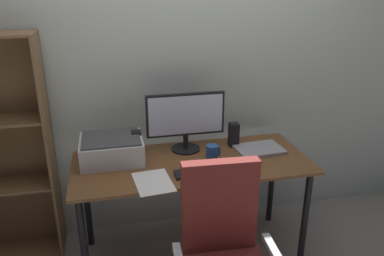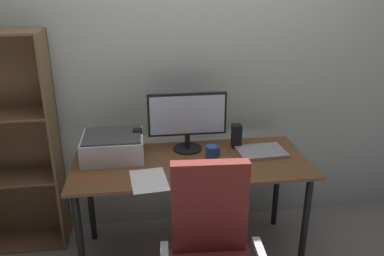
{
  "view_description": "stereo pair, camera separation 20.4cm",
  "coord_description": "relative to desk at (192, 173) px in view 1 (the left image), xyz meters",
  "views": [
    {
      "loc": [
        -0.5,
        -2.24,
        1.86
      ],
      "look_at": [
        0.01,
        0.05,
        0.95
      ],
      "focal_mm": 36.3,
      "sensor_mm": 36.0,
      "label": 1
    },
    {
      "loc": [
        -0.3,
        -2.28,
        1.86
      ],
      "look_at": [
        0.01,
        0.05,
        0.95
      ],
      "focal_mm": 36.3,
      "sensor_mm": 36.0,
      "label": 2
    }
  ],
  "objects": [
    {
      "name": "back_wall",
      "position": [
        0.0,
        0.5,
        0.65
      ],
      "size": [
        6.4,
        0.1,
        2.6
      ],
      "primitive_type": "cube",
      "color": "beige",
      "rests_on": "ground"
    },
    {
      "name": "speaker_left",
      "position": [
        -0.34,
        0.18,
        0.17
      ],
      "size": [
        0.06,
        0.07,
        0.17
      ],
      "primitive_type": "cube",
      "color": "black",
      "rests_on": "desk"
    },
    {
      "name": "mouse",
      "position": [
        0.22,
        -0.2,
        0.11
      ],
      "size": [
        0.07,
        0.1,
        0.03
      ],
      "primitive_type": "cube",
      "rotation": [
        0.0,
        0.0,
        -0.17
      ],
      "color": "black",
      "rests_on": "desk"
    },
    {
      "name": "speaker_right",
      "position": [
        0.35,
        0.18,
        0.17
      ],
      "size": [
        0.06,
        0.07,
        0.17
      ],
      "primitive_type": "cube",
      "color": "black",
      "rests_on": "desk"
    },
    {
      "name": "paper_sheet",
      "position": [
        -0.28,
        -0.22,
        0.09
      ],
      "size": [
        0.24,
        0.32,
        0.0
      ],
      "primitive_type": "cube",
      "rotation": [
        0.0,
        0.0,
        0.1
      ],
      "color": "white",
      "rests_on": "desk"
    },
    {
      "name": "laptop",
      "position": [
        0.49,
        0.06,
        0.1
      ],
      "size": [
        0.34,
        0.25,
        0.02
      ],
      "primitive_type": "cube",
      "rotation": [
        0.0,
        0.0,
        0.07
      ],
      "color": "#99999E",
      "rests_on": "desk"
    },
    {
      "name": "keyboard",
      "position": [
        0.0,
        -0.18,
        0.1
      ],
      "size": [
        0.29,
        0.11,
        0.02
      ],
      "primitive_type": "cube",
      "rotation": [
        0.0,
        0.0,
        -0.01
      ],
      "color": "black",
      "rests_on": "desk"
    },
    {
      "name": "desk",
      "position": [
        0.0,
        0.0,
        0.0
      ],
      "size": [
        1.54,
        0.66,
        0.74
      ],
      "color": "brown",
      "rests_on": "ground"
    },
    {
      "name": "monitor",
      "position": [
        0.0,
        0.19,
        0.32
      ],
      "size": [
        0.54,
        0.2,
        0.41
      ],
      "color": "black",
      "rests_on": "desk"
    },
    {
      "name": "ground_plane",
      "position": [
        0.0,
        0.0,
        -0.65
      ],
      "size": [
        12.0,
        12.0,
        0.0
      ],
      "primitive_type": "plane",
      "color": "gray"
    },
    {
      "name": "coffee_mug",
      "position": [
        0.14,
        -0.01,
        0.14
      ],
      "size": [
        0.1,
        0.08,
        0.1
      ],
      "color": "#285193",
      "rests_on": "desk"
    },
    {
      "name": "printer",
      "position": [
        -0.51,
        0.13,
        0.17
      ],
      "size": [
        0.4,
        0.34,
        0.16
      ],
      "color": "silver",
      "rests_on": "desk"
    }
  ]
}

